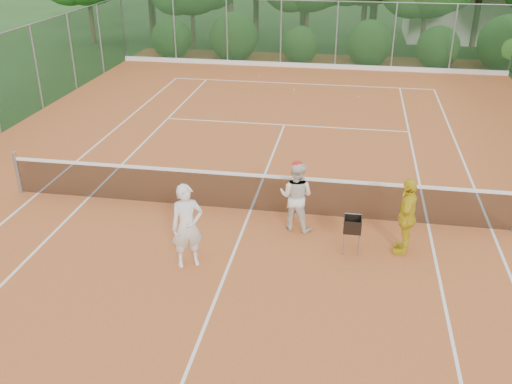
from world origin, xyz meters
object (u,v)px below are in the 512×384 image
(player_center_grp, at_px, (296,196))
(ball_hopper, at_px, (352,225))
(player_yellow, at_px, (407,216))
(player_white, at_px, (187,226))

(player_center_grp, distance_m, ball_hopper, 1.50)
(player_yellow, bearing_deg, player_center_grp, -93.40)
(ball_hopper, bearing_deg, player_center_grp, 171.48)
(player_white, relative_size, player_yellow, 1.05)
(player_white, bearing_deg, player_center_grp, 16.69)
(player_center_grp, height_order, player_yellow, player_yellow)
(player_white, xyz_separation_m, player_center_grp, (1.94, 1.84, -0.06))
(player_white, distance_m, ball_hopper, 3.36)
(player_white, distance_m, player_center_grp, 2.67)
(player_white, height_order, player_center_grp, player_white)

